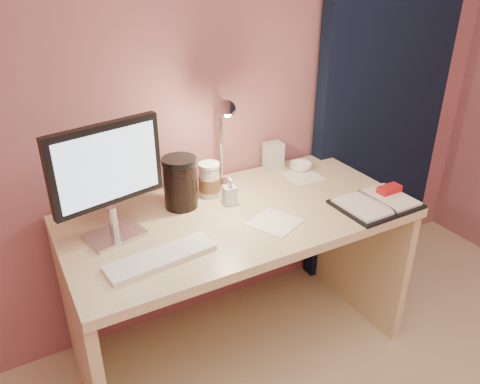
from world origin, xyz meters
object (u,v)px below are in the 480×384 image
dark_jar (180,185)px  lotion_bottle (230,191)px  keyboard (161,257)px  bowl (300,167)px  desk (231,250)px  coffee_cup (210,181)px  product_box (273,155)px  monitor (106,172)px  desk_lamp (239,134)px  planner (377,202)px

dark_jar → lotion_bottle: bearing=-22.5°
keyboard → bowl: (0.86, 0.38, 0.01)m
desk → keyboard: bearing=-149.3°
coffee_cup → bowl: 0.51m
keyboard → product_box: size_ratio=2.98×
monitor → product_box: monitor is taller
bowl → coffee_cup: bearing=-176.0°
dark_jar → keyboard: bearing=-123.2°
product_box → dark_jar: bearing=-161.6°
keyboard → product_box: (0.75, 0.47, 0.06)m
coffee_cup → bowl: coffee_cup is taller
keyboard → desk_lamp: desk_lamp is taller
bowl → product_box: (-0.10, 0.09, 0.05)m
dark_jar → product_box: (0.54, 0.15, -0.03)m
lotion_bottle → desk_lamp: size_ratio=0.27×
lotion_bottle → bowl: bearing=16.9°
coffee_cup → product_box: (0.40, 0.12, -0.01)m
bowl → dark_jar: bearing=-174.4°
monitor → planner: size_ratio=1.31×
desk → coffee_cup: coffee_cup is taller
planner → bowl: 0.45m
product_box → desk_lamp: size_ratio=0.30×
product_box → bowl: bearing=-36.7°
desk → monitor: monitor is taller
keyboard → planner: (0.93, -0.06, 0.00)m
desk_lamp → planner: bearing=-21.9°
coffee_cup → bowl: size_ratio=1.39×
planner → dark_jar: dark_jar is taller
monitor → bowl: size_ratio=4.03×
lotion_bottle → planner: bearing=-29.9°
keyboard → coffee_cup: bearing=38.0°
bowl → lotion_bottle: 0.49m
desk → keyboard: keyboard is taller
planner → bowl: planner is taller
keyboard → product_box: bearing=25.4°
desk → product_box: (0.36, 0.24, 0.29)m
planner → coffee_cup: bearing=143.4°
monitor → coffee_cup: size_ratio=2.89×
dark_jar → desk_lamp: bearing=-2.0°
lotion_bottle → keyboard: bearing=-148.4°
planner → product_box: (-0.18, 0.53, 0.05)m
dark_jar → product_box: dark_jar is taller
keyboard → desk: bearing=24.1°
lotion_bottle → desk_lamp: bearing=39.0°
planner → monitor: bearing=163.6°
coffee_cup → desk_lamp: 0.24m
monitor → desk_lamp: (0.58, 0.09, 0.01)m
monitor → coffee_cup: bearing=2.7°
desk → lotion_bottle: (0.00, 0.01, 0.29)m
lotion_bottle → coffee_cup: bearing=111.6°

